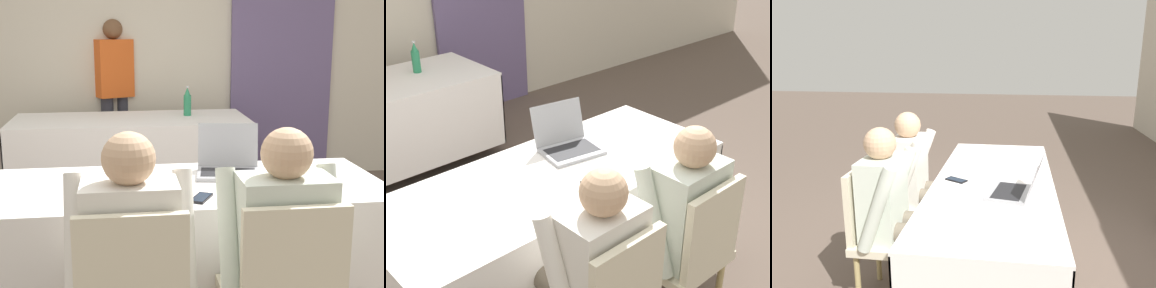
% 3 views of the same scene
% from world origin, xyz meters
% --- Properties ---
extents(ground_plane, '(24.00, 24.00, 0.00)m').
position_xyz_m(ground_plane, '(0.00, 0.00, 0.00)').
color(ground_plane, brown).
extents(conference_table_near, '(2.01, 0.80, 0.75)m').
position_xyz_m(conference_table_near, '(0.00, 0.00, 0.57)').
color(conference_table_near, white).
rests_on(conference_table_near, ground_plane).
extents(laptop, '(0.38, 0.37, 0.25)m').
position_xyz_m(laptop, '(0.24, 0.16, 0.80)').
color(laptop, '#99999E').
rests_on(laptop, conference_table_near).
extents(cell_phone, '(0.13, 0.16, 0.01)m').
position_xyz_m(cell_phone, '(0.04, -0.25, 0.76)').
color(cell_phone, black).
rests_on(cell_phone, conference_table_near).
extents(paper_beside_laptop, '(0.31, 0.36, 0.00)m').
position_xyz_m(paper_beside_laptop, '(0.37, 0.01, 0.75)').
color(paper_beside_laptop, white).
rests_on(paper_beside_laptop, conference_table_near).
extents(paper_centre_table, '(0.23, 0.31, 0.00)m').
position_xyz_m(paper_centre_table, '(-0.31, 0.12, 0.75)').
color(paper_centre_table, white).
rests_on(paper_centre_table, conference_table_near).
extents(water_bottle, '(0.07, 0.07, 0.26)m').
position_xyz_m(water_bottle, '(0.26, 2.05, 0.87)').
color(water_bottle, '#288456').
rests_on(water_bottle, conference_table_far).
extents(chair_near_right, '(0.44, 0.44, 0.90)m').
position_xyz_m(chair_near_right, '(0.30, -0.71, 0.50)').
color(chair_near_right, tan).
rests_on(chair_near_right, ground_plane).
extents(person_checkered_shirt, '(0.50, 0.52, 1.16)m').
position_xyz_m(person_checkered_shirt, '(-0.30, -0.60, 0.66)').
color(person_checkered_shirt, '#665B4C').
rests_on(person_checkered_shirt, ground_plane).
extents(person_white_shirt, '(0.50, 0.52, 1.16)m').
position_xyz_m(person_white_shirt, '(0.30, -0.60, 0.66)').
color(person_white_shirt, '#665B4C').
rests_on(person_white_shirt, ground_plane).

